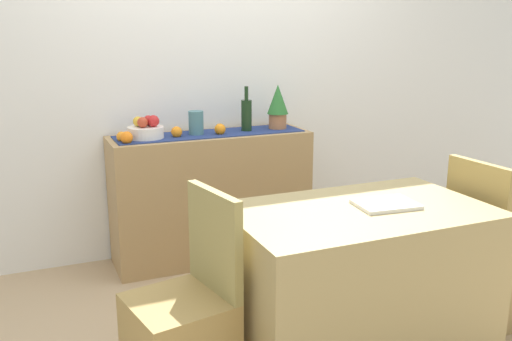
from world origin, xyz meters
TOP-DOWN VIEW (x-y plane):
  - ground_plane at (0.00, 0.00)m, footprint 6.40×6.40m
  - room_wall_rear at (0.00, 1.18)m, footprint 6.40×0.06m
  - sideboard_console at (-0.11, 0.92)m, footprint 1.34×0.42m
  - table_runner at (-0.11, 0.92)m, footprint 1.26×0.32m
  - fruit_bowl at (-0.54, 0.92)m, footprint 0.23×0.23m
  - apple_right at (-0.56, 0.89)m, footprint 0.07×0.07m
  - apple_rear at (-0.51, 0.96)m, footprint 0.07×0.07m
  - apple_upper at (-0.58, 0.95)m, footprint 0.06×0.06m
  - apple_left at (-0.49, 0.90)m, footprint 0.07×0.07m
  - wine_bottle at (0.16, 0.92)m, footprint 0.07×0.07m
  - ceramic_vase at (-0.20, 0.92)m, footprint 0.10×0.10m
  - potted_plant at (0.39, 0.92)m, footprint 0.15×0.15m
  - orange_loose_mid at (-0.70, 0.89)m, footprint 0.06×0.06m
  - orange_loose_end at (-0.05, 0.87)m, footprint 0.08×0.08m
  - orange_loose_far at (-0.34, 0.89)m, footprint 0.07×0.07m
  - orange_loose_near_bowl at (-0.68, 0.81)m, footprint 0.08×0.08m
  - dining_table at (0.16, -0.49)m, footprint 1.22×0.74m
  - open_book at (0.29, -0.50)m, footprint 0.30×0.23m
  - chair_near_window at (-0.71, -0.48)m, footprint 0.47×0.47m
  - chair_by_corner at (1.03, -0.49)m, footprint 0.42×0.42m

SIDE VIEW (x-z plane):
  - ground_plane at x=0.00m, z-range -0.02..0.00m
  - chair_near_window at x=-0.71m, z-range -0.18..0.72m
  - chair_by_corner at x=1.03m, z-range -0.18..0.72m
  - dining_table at x=0.16m, z-range 0.00..0.74m
  - sideboard_console at x=-0.11m, z-range 0.00..0.87m
  - open_book at x=0.29m, z-range 0.74..0.76m
  - table_runner at x=-0.11m, z-range 0.87..0.88m
  - orange_loose_mid at x=-0.70m, z-range 0.87..0.94m
  - orange_loose_far at x=-0.34m, z-range 0.87..0.95m
  - orange_loose_end at x=-0.05m, z-range 0.87..0.95m
  - orange_loose_near_bowl at x=-0.68m, z-range 0.87..0.95m
  - fruit_bowl at x=-0.54m, z-range 0.88..0.95m
  - ceramic_vase at x=-0.20m, z-range 0.87..1.03m
  - apple_upper at x=-0.58m, z-range 0.95..1.02m
  - apple_rear at x=-0.51m, z-range 0.95..1.02m
  - apple_right at x=-0.56m, z-range 0.95..1.02m
  - apple_left at x=-0.49m, z-range 0.95..1.03m
  - wine_bottle at x=0.16m, z-range 0.84..1.14m
  - potted_plant at x=0.39m, z-range 0.89..1.20m
  - room_wall_rear at x=0.00m, z-range 0.00..2.70m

